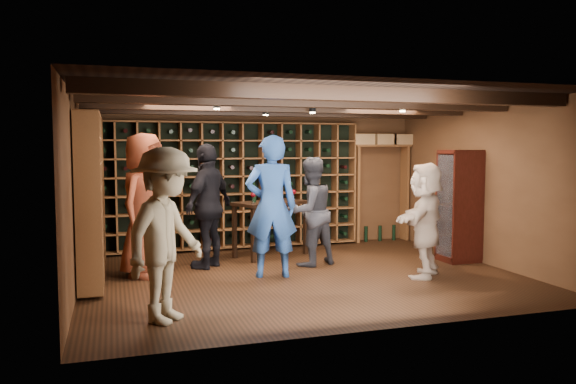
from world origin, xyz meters
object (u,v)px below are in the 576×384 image
object	(u,v)px
man_grey_suit	(310,211)
display_cabinet	(459,208)
guest_khaki	(166,235)
tasting_table	(270,208)
guest_woman_black	(209,206)
guest_beige	(425,220)
man_blue_shirt	(271,206)
guest_red_floral	(144,205)

from	to	relation	value
man_grey_suit	display_cabinet	bearing A→B (deg)	151.98
guest_khaki	tasting_table	size ratio (longest dim) A/B	1.34
guest_woman_black	guest_beige	size ratio (longest dim) A/B	1.16
man_blue_shirt	man_grey_suit	size ratio (longest dim) A/B	1.19
man_grey_suit	guest_beige	xyz separation A→B (m)	(1.29, -1.19, -0.03)
display_cabinet	man_blue_shirt	xyz separation A→B (m)	(-3.15, -0.14, 0.14)
guest_beige	display_cabinet	bearing A→B (deg)	169.52
tasting_table	man_grey_suit	bearing A→B (deg)	-90.15
guest_red_floral	tasting_table	xyz separation A→B (m)	(2.09, 0.88, -0.20)
display_cabinet	man_grey_suit	bearing A→B (deg)	170.13
display_cabinet	guest_khaki	distance (m)	5.07
man_blue_shirt	guest_khaki	size ratio (longest dim) A/B	1.09
guest_woman_black	tasting_table	bearing A→B (deg)	159.65
man_grey_suit	guest_khaki	bearing A→B (deg)	24.57
guest_red_floral	guest_beige	bearing A→B (deg)	-74.58
display_cabinet	guest_woman_black	xyz separation A→B (m)	(-3.89, 0.72, 0.08)
display_cabinet	tasting_table	size ratio (longest dim) A/B	1.28
guest_red_floral	guest_woman_black	bearing A→B (deg)	-40.04
guest_red_floral	guest_woman_black	world-z (taller)	guest_red_floral
man_grey_suit	guest_beige	bearing A→B (deg)	119.25
man_grey_suit	tasting_table	bearing A→B (deg)	-84.77
tasting_table	guest_beige	bearing A→B (deg)	-74.67
man_blue_shirt	tasting_table	world-z (taller)	man_blue_shirt
tasting_table	guest_khaki	bearing A→B (deg)	-146.31
display_cabinet	man_grey_suit	distance (m)	2.40
man_blue_shirt	guest_red_floral	size ratio (longest dim) A/B	0.98
guest_khaki	tasting_table	bearing A→B (deg)	6.90
guest_khaki	guest_red_floral	bearing A→B (deg)	42.16
guest_woman_black	guest_khaki	bearing A→B (deg)	23.24
guest_red_floral	man_blue_shirt	bearing A→B (deg)	-75.39
guest_red_floral	tasting_table	distance (m)	2.27
guest_beige	man_grey_suit	bearing A→B (deg)	-88.86
display_cabinet	man_blue_shirt	bearing A→B (deg)	-177.48
man_blue_shirt	tasting_table	distance (m)	1.51
man_blue_shirt	man_grey_suit	xyz separation A→B (m)	(0.78, 0.55, -0.16)
display_cabinet	man_grey_suit	world-z (taller)	display_cabinet
guest_woman_black	guest_khaki	size ratio (longest dim) A/B	1.03
guest_red_floral	guest_khaki	world-z (taller)	guest_red_floral
guest_woman_black	tasting_table	world-z (taller)	guest_woman_black
man_grey_suit	guest_woman_black	xyz separation A→B (m)	(-1.52, 0.31, 0.10)
guest_beige	man_blue_shirt	bearing A→B (deg)	-63.37
guest_khaki	guest_beige	xyz separation A→B (m)	(3.67, 1.01, -0.11)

